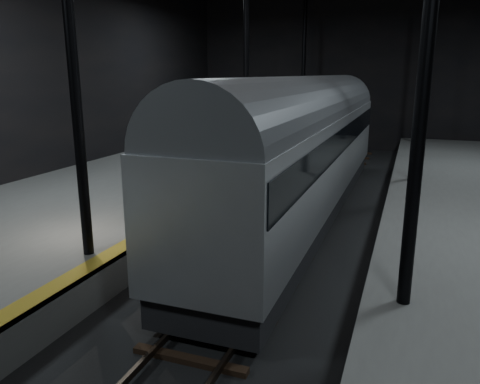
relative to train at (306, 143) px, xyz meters
The scene contains 6 objects.
ground 4.95m from the train, 90.00° to the right, with size 44.00×44.00×0.00m, color black.
platform_left 8.84m from the train, 151.92° to the right, with size 9.00×43.80×1.00m, color #555552.
tactile_strip 5.50m from the train, 129.09° to the right, with size 0.50×43.80×0.01m, color olive.
track 4.92m from the train, 90.00° to the right, with size 2.40×43.00×0.24m.
train is the anchor object (origin of this frame).
woman 6.39m from the train, 141.77° to the right, with size 0.66×0.43×1.80m, color #99805D.
Camera 1 is at (3.68, -13.15, 5.45)m, focal length 35.00 mm.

